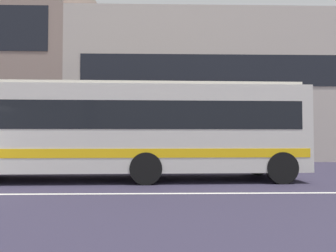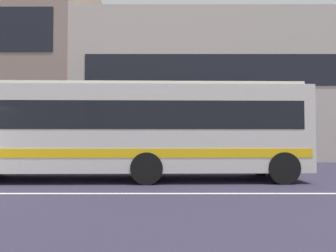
{
  "view_description": "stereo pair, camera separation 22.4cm",
  "coord_description": "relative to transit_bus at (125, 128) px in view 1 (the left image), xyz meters",
  "views": [
    {
      "loc": [
        6.5,
        -8.22,
        1.47
      ],
      "look_at": [
        6.77,
        2.88,
        1.86
      ],
      "focal_mm": 33.65,
      "sensor_mm": 36.0,
      "label": 1
    },
    {
      "loc": [
        6.72,
        -8.22,
        1.47
      ],
      "look_at": [
        6.77,
        2.88,
        1.86
      ],
      "focal_mm": 33.65,
      "sensor_mm": 36.0,
      "label": 2
    }
  ],
  "objects": [
    {
      "name": "transit_bus",
      "position": [
        0.0,
        0.0,
        0.0
      ],
      "size": [
        12.1,
        2.87,
        3.25
      ],
      "color": "beige",
      "rests_on": "ground_plane"
    },
    {
      "name": "apartment_block_right",
      "position": [
        8.5,
        12.53,
        2.84
      ],
      "size": [
        25.89,
        10.5,
        9.27
      ],
      "color": "#B4A99F",
      "rests_on": "ground_plane"
    }
  ]
}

